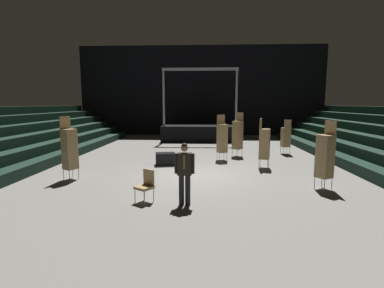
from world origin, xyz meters
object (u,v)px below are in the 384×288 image
at_px(chair_stack_mid_centre, 69,148).
at_px(loose_chair_near_man, 146,184).
at_px(man_with_tie, 185,170).
at_px(chair_stack_mid_left, 286,137).
at_px(chair_stack_rear_left, 222,138).
at_px(chair_stack_front_right, 238,135).
at_px(chair_stack_front_left, 264,143).
at_px(chair_stack_mid_right, 325,156).
at_px(stage_riser, 200,132).
at_px(equipment_road_case, 165,159).

distance_m(chair_stack_mid_centre, loose_chair_near_man, 4.16).
distance_m(man_with_tie, chair_stack_mid_left, 10.07).
relative_size(chair_stack_mid_centre, chair_stack_rear_left, 1.04).
bearing_deg(chair_stack_front_right, chair_stack_mid_left, -122.55).
height_order(man_with_tie, chair_stack_front_left, chair_stack_front_left).
bearing_deg(man_with_tie, chair_stack_mid_right, -159.02).
height_order(chair_stack_front_left, chair_stack_mid_right, chair_stack_mid_right).
bearing_deg(chair_stack_front_left, loose_chair_near_man, -24.84).
relative_size(stage_riser, loose_chair_near_man, 6.14).
relative_size(chair_stack_mid_left, loose_chair_near_man, 2.08).
xyz_separation_m(chair_stack_mid_right, loose_chair_near_man, (-5.72, -1.51, -0.62)).
bearing_deg(man_with_tie, chair_stack_rear_left, -102.04).
bearing_deg(stage_riser, loose_chair_near_man, -95.34).
relative_size(stage_riser, chair_stack_rear_left, 2.52).
height_order(chair_stack_front_left, chair_stack_mid_left, chair_stack_front_left).
xyz_separation_m(chair_stack_front_right, equipment_road_case, (-3.63, -2.42, -0.91)).
bearing_deg(chair_stack_mid_left, chair_stack_front_right, -170.66).
bearing_deg(chair_stack_mid_left, chair_stack_front_left, -126.39).
distance_m(chair_stack_rear_left, loose_chair_near_man, 6.89).
bearing_deg(chair_stack_mid_centre, loose_chair_near_man, 87.47).
relative_size(stage_riser, chair_stack_mid_right, 2.52).
distance_m(stage_riser, equipment_road_case, 9.05).
bearing_deg(chair_stack_mid_centre, chair_stack_front_right, 159.06).
relative_size(chair_stack_front_left, chair_stack_mid_centre, 0.93).
bearing_deg(chair_stack_front_left, chair_stack_mid_right, 41.19).
relative_size(man_with_tie, chair_stack_front_left, 0.80).
relative_size(chair_stack_mid_left, chair_stack_mid_right, 0.85).
relative_size(chair_stack_front_right, loose_chair_near_man, 2.53).
bearing_deg(chair_stack_mid_centre, equipment_road_case, 162.39).
bearing_deg(chair_stack_front_left, chair_stack_mid_left, 170.30).
distance_m(chair_stack_front_left, equipment_road_case, 4.60).
xyz_separation_m(stage_riser, chair_stack_rear_left, (1.27, -7.64, 0.46)).
bearing_deg(equipment_road_case, chair_stack_front_right, 33.70).
xyz_separation_m(chair_stack_mid_centre, equipment_road_case, (3.23, 2.74, -0.91)).
height_order(stage_riser, chair_stack_front_left, stage_riser).
bearing_deg(equipment_road_case, chair_stack_rear_left, 25.28).
relative_size(man_with_tie, chair_stack_front_right, 0.75).
bearing_deg(chair_stack_front_right, chair_stack_rear_left, 90.98).
relative_size(chair_stack_front_left, chair_stack_front_right, 0.93).
height_order(stage_riser, loose_chair_near_man, stage_riser).
distance_m(chair_stack_front_right, equipment_road_case, 4.45).
bearing_deg(chair_stack_rear_left, equipment_road_case, 5.67).
bearing_deg(chair_stack_mid_right, man_with_tie, 79.57).
xyz_separation_m(chair_stack_mid_right, chair_stack_rear_left, (-3.14, 4.85, 0.00)).
relative_size(chair_stack_front_left, chair_stack_mid_right, 0.96).
relative_size(stage_riser, chair_stack_mid_centre, 2.43).
bearing_deg(loose_chair_near_man, chair_stack_mid_left, -92.99).
bearing_deg(chair_stack_mid_right, chair_stack_mid_left, -36.29).
distance_m(man_with_tie, chair_stack_mid_centre, 5.21).
height_order(chair_stack_front_right, loose_chair_near_man, chair_stack_front_right).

